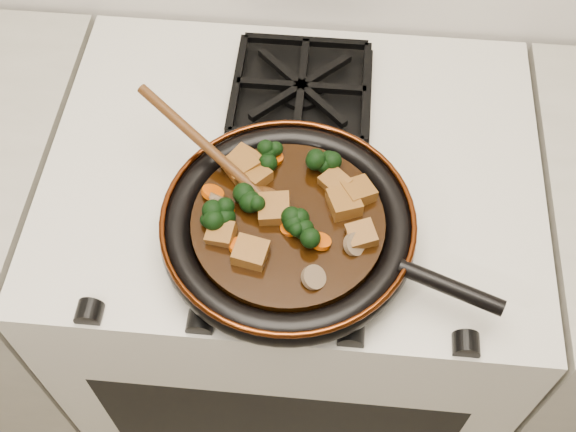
{
  "coord_description": "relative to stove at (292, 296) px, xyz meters",
  "views": [
    {
      "loc": [
        0.05,
        1.02,
        1.78
      ],
      "look_at": [
        0.0,
        1.55,
        0.97
      ],
      "focal_mm": 45.0,
      "sensor_mm": 36.0,
      "label": 1
    }
  ],
  "objects": [
    {
      "name": "mushroom_slice_3",
      "position": [
        -0.09,
        -0.12,
        0.52
      ],
      "size": [
        0.04,
        0.04,
        0.03
      ],
      "primitive_type": "cylinder",
      "rotation": [
        0.95,
        0.0,
        2.71
      ],
      "color": "brown",
      "rests_on": "braising_sauce"
    },
    {
      "name": "mushroom_slice_2",
      "position": [
        0.1,
        -0.18,
        0.52
      ],
      "size": [
        0.04,
        0.04,
        0.03
      ],
      "primitive_type": "cylinder",
      "rotation": [
        0.69,
        0.0,
        1.11
      ],
      "color": "brown",
      "rests_on": "braising_sauce"
    },
    {
      "name": "tofu_cube_4",
      "position": [
        0.1,
        -0.09,
        0.52
      ],
      "size": [
        0.06,
        0.06,
        0.03
      ],
      "primitive_type": "cube",
      "rotation": [
        -0.09,
        0.12,
        0.53
      ],
      "color": "brown",
      "rests_on": "braising_sauce"
    },
    {
      "name": "tofu_cube_5",
      "position": [
        -0.07,
        -0.06,
        0.52
      ],
      "size": [
        0.06,
        0.06,
        0.02
      ],
      "primitive_type": "cube",
      "rotation": [
        0.03,
        -0.01,
        2.61
      ],
      "color": "brown",
      "rests_on": "braising_sauce"
    },
    {
      "name": "tofu_cube_9",
      "position": [
        -0.05,
        -0.08,
        0.52
      ],
      "size": [
        0.05,
        0.05,
        0.03
      ],
      "primitive_type": "cube",
      "rotation": [
        0.08,
        0.07,
        2.44
      ],
      "color": "brown",
      "rests_on": "braising_sauce"
    },
    {
      "name": "broccoli_floret_4",
      "position": [
        0.05,
        -0.04,
        0.52
      ],
      "size": [
        0.09,
        0.07,
        0.07
      ],
      "primitive_type": null,
      "rotation": [
        0.12,
        0.22,
        0.4
      ],
      "color": "black",
      "rests_on": "braising_sauce"
    },
    {
      "name": "tofu_cube_2",
      "position": [
        -0.08,
        -0.18,
        0.52
      ],
      "size": [
        0.04,
        0.04,
        0.03
      ],
      "primitive_type": "cube",
      "rotation": [
        -0.11,
        0.11,
        3.0
      ],
      "color": "brown",
      "rests_on": "braising_sauce"
    },
    {
      "name": "carrot_coin_0",
      "position": [
        0.01,
        -0.16,
        0.51
      ],
      "size": [
        0.03,
        0.03,
        0.02
      ],
      "primitive_type": "cylinder",
      "rotation": [
        0.0,
        -0.34,
        0.0
      ],
      "color": "#C44705",
      "rests_on": "braising_sauce"
    },
    {
      "name": "tofu_cube_6",
      "position": [
        0.06,
        -0.08,
        0.52
      ],
      "size": [
        0.05,
        0.05,
        0.02
      ],
      "primitive_type": "cube",
      "rotation": [
        -0.08,
        0.05,
        2.37
      ],
      "color": "brown",
      "rests_on": "braising_sauce"
    },
    {
      "name": "mushroom_slice_1",
      "position": [
        0.05,
        -0.23,
        0.52
      ],
      "size": [
        0.04,
        0.04,
        0.02
      ],
      "primitive_type": "cylinder",
      "rotation": [
        0.52,
        0.0,
        1.21
      ],
      "color": "brown",
      "rests_on": "braising_sauce"
    },
    {
      "name": "burner_grate_back",
      "position": [
        0.0,
        0.14,
        0.46
      ],
      "size": [
        0.23,
        0.23,
        0.03
      ],
      "primitive_type": null,
      "color": "black",
      "rests_on": "stove"
    },
    {
      "name": "carrot_coin_1",
      "position": [
        -0.03,
        -0.04,
        0.51
      ],
      "size": [
        0.03,
        0.03,
        0.02
      ],
      "primitive_type": "cylinder",
      "rotation": [
        -0.17,
        0.2,
        0.0
      ],
      "color": "#C44705",
      "rests_on": "braising_sauce"
    },
    {
      "name": "broccoli_floret_3",
      "position": [
        -0.03,
        -0.05,
        0.52
      ],
      "size": [
        0.08,
        0.08,
        0.06
      ],
      "primitive_type": null,
      "rotation": [
        -0.23,
        -0.01,
        1.92
      ],
      "color": "black",
      "rests_on": "braising_sauce"
    },
    {
      "name": "carrot_coin_5",
      "position": [
        -0.1,
        -0.11,
        0.51
      ],
      "size": [
        0.04,
        0.03,
        0.03
      ],
      "primitive_type": "cylinder",
      "rotation": [
        -0.34,
        0.33,
        0.0
      ],
      "color": "#C44705",
      "rests_on": "braising_sauce"
    },
    {
      "name": "broccoli_floret_2",
      "position": [
        0.03,
        -0.17,
        0.52
      ],
      "size": [
        0.08,
        0.07,
        0.07
      ],
      "primitive_type": null,
      "rotation": [
        0.24,
        0.06,
        1.76
      ],
      "color": "black",
      "rests_on": "braising_sauce"
    },
    {
      "name": "broccoli_floret_0",
      "position": [
        0.02,
        -0.16,
        0.52
      ],
      "size": [
        0.09,
        0.08,
        0.06
      ],
      "primitive_type": null,
      "rotation": [
        0.14,
        -0.14,
        2.63
      ],
      "color": "black",
      "rests_on": "braising_sauce"
    },
    {
      "name": "carrot_coin_4",
      "position": [
        0.05,
        -0.18,
        0.51
      ],
      "size": [
        0.03,
        0.03,
        0.02
      ],
      "primitive_type": "cylinder",
      "rotation": [
        -0.27,
        0.21,
        0.0
      ],
      "color": "#C44705",
      "rests_on": "braising_sauce"
    },
    {
      "name": "broccoli_floret_1",
      "position": [
        -0.05,
        -0.13,
        0.52
      ],
      "size": [
        0.07,
        0.07,
        0.07
      ],
      "primitive_type": null,
      "rotation": [
        -0.18,
        -0.18,
        3.11
      ],
      "color": "black",
      "rests_on": "braising_sauce"
    },
    {
      "name": "broccoli_floret_5",
      "position": [
        -0.09,
        -0.16,
        0.52
      ],
      "size": [
        0.07,
        0.06,
        0.06
      ],
      "primitive_type": null,
      "rotation": [
        0.19,
        -0.09,
        1.55
      ],
      "color": "black",
      "rests_on": "braising_sauce"
    },
    {
      "name": "carrot_coin_3",
      "position": [
        -0.08,
        -0.14,
        0.51
      ],
      "size": [
        0.03,
        0.03,
        0.02
      ],
      "primitive_type": "cylinder",
      "rotation": [
        0.17,
        -0.15,
        0.0
      ],
      "color": "#C44705",
      "rests_on": "braising_sauce"
    },
    {
      "name": "stove",
      "position": [
        0.0,
        0.0,
        0.0
      ],
      "size": [
        0.76,
        0.6,
        0.9
      ],
      "primitive_type": "cube",
      "color": "beige",
      "rests_on": "ground"
    },
    {
      "name": "mushroom_slice_0",
      "position": [
        -0.09,
        -0.14,
        0.52
      ],
      "size": [
        0.03,
        0.04,
        0.03
      ],
      "primitive_type": "cylinder",
      "rotation": [
        0.93,
        0.0,
        1.44
      ],
      "color": "brown",
      "rests_on": "braising_sauce"
    },
    {
      "name": "tofu_cube_3",
      "position": [
        -0.04,
        -0.2,
        0.52
      ],
      "size": [
        0.05,
        0.05,
        0.03
      ],
      "primitive_type": "cube",
      "rotation": [
        0.01,
        -0.05,
        2.96
      ],
      "color": "brown",
      "rests_on": "braising_sauce"
    },
    {
      "name": "carrot_coin_2",
      "position": [
        -0.06,
        -0.19,
        0.51
      ],
      "size": [
        0.03,
        0.03,
        0.02
      ],
      "primitive_type": "cylinder",
      "rotation": [
        -0.25,
        0.04,
        0.0
      ],
      "color": "#C44705",
      "rests_on": "braising_sauce"
    },
    {
      "name": "braising_sauce",
      "position": [
        0.0,
        -0.14,
        0.5
      ],
      "size": [
        0.27,
        0.27,
        0.02
      ],
      "primitive_type": "cylinder",
      "color": "black",
      "rests_on": "skillet"
    },
    {
      "name": "skillet",
      "position": [
        0.01,
        -0.14,
        0.49
      ],
      "size": [
        0.46,
        0.35,
        0.05
      ],
      "rotation": [
        0.0,
        0.0,
        -0.36
      ],
      "color": "black",
      "rests_on": "burner_grate_front"
    },
    {
      "name": "wooden_spoon",
      "position": [
        -0.08,
        -0.08,
        0.53
      ],
      "size": [
        0.14,
        0.11,
        0.24
      ],
      "rotation": [
        0.0,
        0.0,
        2.52
      ],
      "color": "#4C2A10",
      "rests_on": "braising_sauce"
    },
    {
      "name": "tofu_cube_8",
      "position": [
        -0.01,
        -0.13,
        0.52
      ],
      "size": [
        0.05,
        0.05,
        0.03
      ],
      "primitive_type": "cube",
      "rotation": [
        0.04,
        -0.08,
        0.11
      ],
      "color": "brown",
      "rests_on": "braising_sauce"
    },
    {
      "name": "burner_grate_front",
      "position": [
        0.0,
        -0.14,
        0.46
      ],
      "size": [
        0.23,
        0.23,
        0.03
      ],
      "primitive_type": null,
      "color": "black",
      "rests_on": "stove"
    },
    {
      "name": "tofu_cube_7",
      "position": [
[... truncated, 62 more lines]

